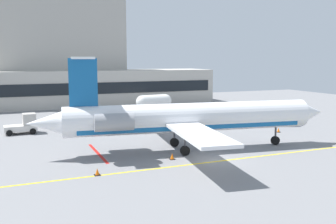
# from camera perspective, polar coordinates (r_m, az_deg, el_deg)

# --- Properties ---
(ground) EXTENTS (120.00, 120.00, 0.11)m
(ground) POSITION_cam_1_polar(r_m,az_deg,el_deg) (33.76, 6.61, -7.30)
(ground) COLOR slate
(terminal_building) EXTENTS (58.67, 11.69, 20.50)m
(terminal_building) POSITION_cam_1_polar(r_m,az_deg,el_deg) (75.18, -15.63, 6.43)
(terminal_building) COLOR #B7B2A8
(terminal_building) RESTS_ON ground
(regional_jet) EXTENTS (29.89, 22.14, 9.05)m
(regional_jet) POSITION_cam_1_polar(r_m,az_deg,el_deg) (36.29, 2.80, -0.88)
(regional_jet) COLOR white
(regional_jet) RESTS_ON ground
(baggage_tug) EXTENTS (2.61, 3.51, 2.07)m
(baggage_tug) POSITION_cam_1_polar(r_m,az_deg,el_deg) (53.19, 17.17, -0.90)
(baggage_tug) COLOR #19389E
(baggage_tug) RESTS_ON ground
(pushback_tractor) EXTENTS (3.76, 2.31, 2.39)m
(pushback_tractor) POSITION_cam_1_polar(r_m,az_deg,el_deg) (48.24, -21.04, -1.80)
(pushback_tractor) COLOR silver
(pushback_tractor) RESTS_ON ground
(belt_loader) EXTENTS (3.39, 3.22, 1.81)m
(belt_loader) POSITION_cam_1_polar(r_m,az_deg,el_deg) (50.33, 8.40, -1.23)
(belt_loader) COLOR silver
(belt_loader) RESTS_ON ground
(fuel_tank) EXTENTS (6.88, 2.98, 2.63)m
(fuel_tank) POSITION_cam_1_polar(r_m,az_deg,el_deg) (66.66, -2.14, 1.65)
(fuel_tank) COLOR white
(fuel_tank) RESTS_ON ground
(safety_cone_alpha) EXTENTS (0.47, 0.47, 0.55)m
(safety_cone_alpha) POSITION_cam_1_polar(r_m,az_deg,el_deg) (47.84, 16.44, -2.67)
(safety_cone_alpha) COLOR orange
(safety_cone_alpha) RESTS_ON ground
(safety_cone_bravo) EXTENTS (0.47, 0.47, 0.55)m
(safety_cone_bravo) POSITION_cam_1_polar(r_m,az_deg,el_deg) (33.59, 0.64, -6.80)
(safety_cone_bravo) COLOR orange
(safety_cone_bravo) RESTS_ON ground
(safety_cone_charlie) EXTENTS (0.47, 0.47, 0.55)m
(safety_cone_charlie) POSITION_cam_1_polar(r_m,az_deg,el_deg) (29.65, -10.70, -8.97)
(safety_cone_charlie) COLOR orange
(safety_cone_charlie) RESTS_ON ground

